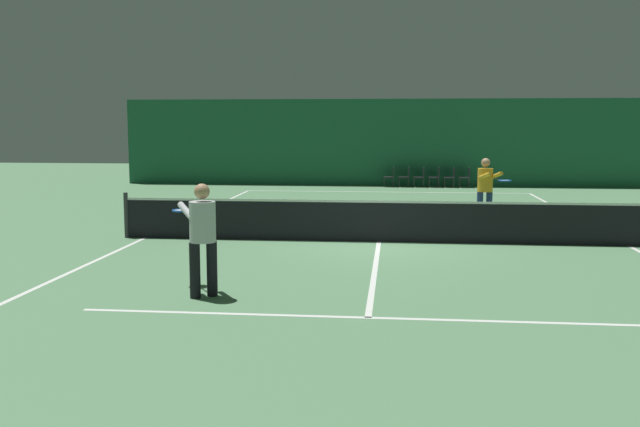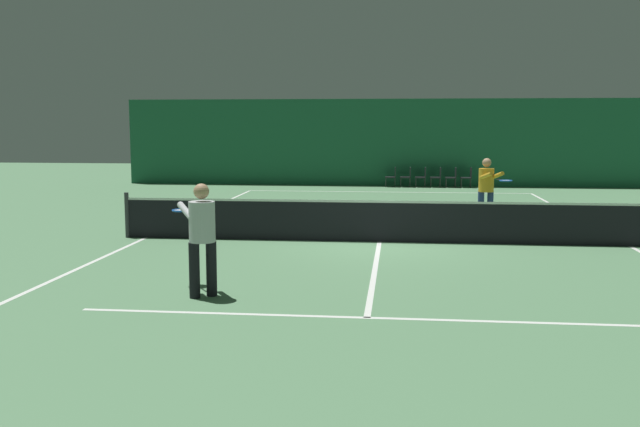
{
  "view_description": "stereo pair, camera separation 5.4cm",
  "coord_description": "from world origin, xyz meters",
  "px_view_note": "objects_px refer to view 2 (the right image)",
  "views": [
    {
      "loc": [
        0.35,
        -16.07,
        2.69
      ],
      "look_at": [
        -1.04,
        -2.97,
        1.02
      ],
      "focal_mm": 40.0,
      "sensor_mm": 36.0,
      "label": 1
    },
    {
      "loc": [
        0.41,
        -16.06,
        2.69
      ],
      "look_at": [
        -1.04,
        -2.97,
        1.02
      ],
      "focal_mm": 40.0,
      "sensor_mm": 36.0,
      "label": 2
    }
  ],
  "objects_px": {
    "courtside_chair_2": "(422,176)",
    "courtside_chair_0": "(392,175)",
    "courtside_chair_3": "(437,176)",
    "player_far": "(487,186)",
    "courtside_chair_4": "(453,176)",
    "player_near": "(201,231)",
    "courtside_chair_1": "(407,176)",
    "courtside_chair_5": "(468,176)",
    "tennis_net": "(380,220)"
  },
  "relations": [
    {
      "from": "courtside_chair_2",
      "to": "courtside_chair_5",
      "type": "height_order",
      "value": "same"
    },
    {
      "from": "player_far",
      "to": "courtside_chair_4",
      "type": "bearing_deg",
      "value": 159.16
    },
    {
      "from": "courtside_chair_4",
      "to": "player_near",
      "type": "bearing_deg",
      "value": -15.08
    },
    {
      "from": "courtside_chair_1",
      "to": "courtside_chair_0",
      "type": "bearing_deg",
      "value": -90.0
    },
    {
      "from": "player_near",
      "to": "courtside_chair_1",
      "type": "xyz_separation_m",
      "value": [
        3.4,
        19.63,
        -0.55
      ]
    },
    {
      "from": "courtside_chair_1",
      "to": "courtside_chair_2",
      "type": "relative_size",
      "value": 1.0
    },
    {
      "from": "courtside_chair_1",
      "to": "player_near",
      "type": "bearing_deg",
      "value": -9.83
    },
    {
      "from": "courtside_chair_1",
      "to": "player_far",
      "type": "bearing_deg",
      "value": 10.26
    },
    {
      "from": "player_far",
      "to": "courtside_chair_0",
      "type": "bearing_deg",
      "value": 172.11
    },
    {
      "from": "player_far",
      "to": "courtside_chair_5",
      "type": "distance_m",
      "value": 10.95
    },
    {
      "from": "player_far",
      "to": "courtside_chair_2",
      "type": "bearing_deg",
      "value": 165.72
    },
    {
      "from": "tennis_net",
      "to": "courtside_chair_2",
      "type": "bearing_deg",
      "value": 84.31
    },
    {
      "from": "player_near",
      "to": "courtside_chair_3",
      "type": "distance_m",
      "value": 20.18
    },
    {
      "from": "tennis_net",
      "to": "courtside_chair_0",
      "type": "xyz_separation_m",
      "value": [
        0.16,
        14.19,
        -0.03
      ]
    },
    {
      "from": "player_near",
      "to": "courtside_chair_1",
      "type": "height_order",
      "value": "player_near"
    },
    {
      "from": "player_near",
      "to": "tennis_net",
      "type": "bearing_deg",
      "value": -60.08
    },
    {
      "from": "player_far",
      "to": "tennis_net",
      "type": "bearing_deg",
      "value": -61.56
    },
    {
      "from": "courtside_chair_0",
      "to": "courtside_chair_2",
      "type": "height_order",
      "value": "same"
    },
    {
      "from": "courtside_chair_0",
      "to": "courtside_chair_3",
      "type": "distance_m",
      "value": 1.89
    },
    {
      "from": "courtside_chair_5",
      "to": "player_far",
      "type": "bearing_deg",
      "value": -2.83
    },
    {
      "from": "tennis_net",
      "to": "player_near",
      "type": "distance_m",
      "value": 6.05
    },
    {
      "from": "player_near",
      "to": "courtside_chair_2",
      "type": "height_order",
      "value": "player_near"
    },
    {
      "from": "courtside_chair_3",
      "to": "courtside_chair_5",
      "type": "distance_m",
      "value": 1.26
    },
    {
      "from": "tennis_net",
      "to": "courtside_chair_5",
      "type": "distance_m",
      "value": 14.57
    },
    {
      "from": "courtside_chair_0",
      "to": "courtside_chair_4",
      "type": "bearing_deg",
      "value": 90.0
    },
    {
      "from": "player_far",
      "to": "courtside_chair_3",
      "type": "bearing_deg",
      "value": 162.45
    },
    {
      "from": "courtside_chair_3",
      "to": "courtside_chair_5",
      "type": "relative_size",
      "value": 1.0
    },
    {
      "from": "tennis_net",
      "to": "player_far",
      "type": "bearing_deg",
      "value": 49.75
    },
    {
      "from": "courtside_chair_3",
      "to": "courtside_chair_0",
      "type": "bearing_deg",
      "value": -90.0
    },
    {
      "from": "courtside_chair_2",
      "to": "courtside_chair_0",
      "type": "bearing_deg",
      "value": -90.0
    },
    {
      "from": "player_far",
      "to": "courtside_chair_3",
      "type": "xyz_separation_m",
      "value": [
        -0.72,
        10.93,
        -0.54
      ]
    },
    {
      "from": "tennis_net",
      "to": "courtside_chair_3",
      "type": "xyz_separation_m",
      "value": [
        2.04,
        14.19,
        -0.03
      ]
    },
    {
      "from": "courtside_chair_1",
      "to": "courtside_chair_2",
      "type": "distance_m",
      "value": 0.63
    },
    {
      "from": "player_near",
      "to": "courtside_chair_3",
      "type": "xyz_separation_m",
      "value": [
        4.66,
        19.63,
        -0.55
      ]
    },
    {
      "from": "tennis_net",
      "to": "courtside_chair_3",
      "type": "relative_size",
      "value": 14.29
    },
    {
      "from": "courtside_chair_2",
      "to": "courtside_chair_4",
      "type": "bearing_deg",
      "value": 90.0
    },
    {
      "from": "player_near",
      "to": "courtside_chair_4",
      "type": "height_order",
      "value": "player_near"
    },
    {
      "from": "courtside_chair_0",
      "to": "courtside_chair_5",
      "type": "height_order",
      "value": "same"
    },
    {
      "from": "tennis_net",
      "to": "courtside_chair_0",
      "type": "bearing_deg",
      "value": 89.37
    },
    {
      "from": "courtside_chair_3",
      "to": "courtside_chair_5",
      "type": "xyz_separation_m",
      "value": [
        1.26,
        0.0,
        0.0
      ]
    },
    {
      "from": "courtside_chair_2",
      "to": "courtside_chair_3",
      "type": "relative_size",
      "value": 1.0
    },
    {
      "from": "courtside_chair_1",
      "to": "courtside_chair_4",
      "type": "height_order",
      "value": "same"
    },
    {
      "from": "courtside_chair_0",
      "to": "courtside_chair_2",
      "type": "xyz_separation_m",
      "value": [
        1.26,
        0.0,
        0.0
      ]
    },
    {
      "from": "courtside_chair_4",
      "to": "courtside_chair_5",
      "type": "bearing_deg",
      "value": 90.0
    },
    {
      "from": "courtside_chair_3",
      "to": "courtside_chair_4",
      "type": "xyz_separation_m",
      "value": [
        0.63,
        0.0,
        0.0
      ]
    },
    {
      "from": "tennis_net",
      "to": "courtside_chair_3",
      "type": "height_order",
      "value": "tennis_net"
    },
    {
      "from": "courtside_chair_0",
      "to": "courtside_chair_1",
      "type": "bearing_deg",
      "value": 90.0
    },
    {
      "from": "courtside_chair_2",
      "to": "courtside_chair_3",
      "type": "height_order",
      "value": "same"
    },
    {
      "from": "player_far",
      "to": "courtside_chair_1",
      "type": "distance_m",
      "value": 11.12
    },
    {
      "from": "player_near",
      "to": "player_far",
      "type": "distance_m",
      "value": 10.23
    }
  ]
}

